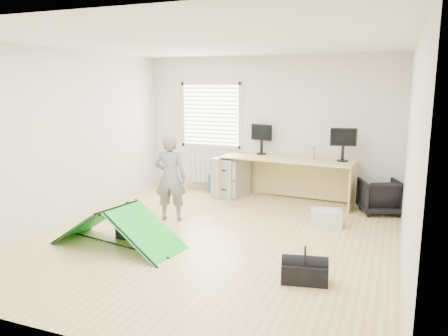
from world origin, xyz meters
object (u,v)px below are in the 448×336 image
at_px(kite, 117,227).
at_px(laptop_bag, 130,229).
at_px(desk, 286,180).
at_px(monitor_right, 343,149).
at_px(thermos, 313,153).
at_px(duffel_bag, 304,273).
at_px(storage_crate, 326,218).
at_px(monitor_left, 262,143).
at_px(person, 170,178).
at_px(filing_cabinet, 231,177).
at_px(office_chair, 380,196).

height_order(kite, laptop_bag, kite).
distance_m(desk, monitor_right, 1.17).
height_order(thermos, duffel_bag, thermos).
xyz_separation_m(monitor_right, duffel_bag, (0.01, -3.28, -0.93)).
relative_size(thermos, storage_crate, 0.52).
xyz_separation_m(monitor_left, thermos, (1.04, -0.27, -0.09)).
xyz_separation_m(desk, storage_crate, (0.92, -1.17, -0.28)).
height_order(monitor_right, kite, monitor_right).
height_order(storage_crate, laptop_bag, laptop_bag).
xyz_separation_m(monitor_right, person, (-2.46, -1.79, -0.35)).
bearing_deg(filing_cabinet, monitor_left, 38.03).
bearing_deg(desk, filing_cabinet, -178.23).
xyz_separation_m(person, laptop_bag, (-0.10, -1.03, -0.55)).
bearing_deg(thermos, monitor_right, 2.66).
distance_m(person, laptop_bag, 1.17).
xyz_separation_m(filing_cabinet, storage_crate, (2.03, -1.23, -0.25)).
height_order(person, duffel_bag, person).
xyz_separation_m(kite, laptop_bag, (0.00, 0.27, -0.12)).
bearing_deg(monitor_left, desk, -10.30).
relative_size(filing_cabinet, kite, 0.43).
distance_m(desk, filing_cabinet, 1.12).
relative_size(monitor_left, duffel_bag, 0.89).
bearing_deg(thermos, monitor_left, 165.44).
height_order(kite, storage_crate, kite).
height_order(office_chair, kite, office_chair).
bearing_deg(monitor_right, monitor_left, 159.74).
distance_m(monitor_right, office_chair, 1.01).
height_order(storage_crate, duffel_bag, storage_crate).
bearing_deg(storage_crate, office_chair, 54.95).
relative_size(desk, office_chair, 3.78).
relative_size(filing_cabinet, office_chair, 1.19).
distance_m(monitor_right, duffel_bag, 3.41).
xyz_separation_m(monitor_left, kite, (-1.01, -3.34, -0.77)).
relative_size(monitor_right, laptop_bag, 1.11).
height_order(monitor_left, office_chair, monitor_left).
relative_size(monitor_right, office_chair, 0.70).
relative_size(filing_cabinet, monitor_right, 1.69).
xyz_separation_m(thermos, person, (-1.94, -1.77, -0.25)).
bearing_deg(laptop_bag, office_chair, 39.71).
bearing_deg(duffel_bag, thermos, 87.94).
distance_m(monitor_left, kite, 3.58).
bearing_deg(filing_cabinet, person, -84.17).
height_order(person, kite, person).
distance_m(desk, thermos, 0.71).
distance_m(monitor_left, laptop_bag, 3.35).
relative_size(laptop_bag, duffel_bag, 0.81).
xyz_separation_m(monitor_right, office_chair, (0.66, -0.15, -0.75)).
distance_m(filing_cabinet, monitor_right, 2.21).
distance_m(person, duffel_bag, 2.94).
height_order(desk, office_chair, desk).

